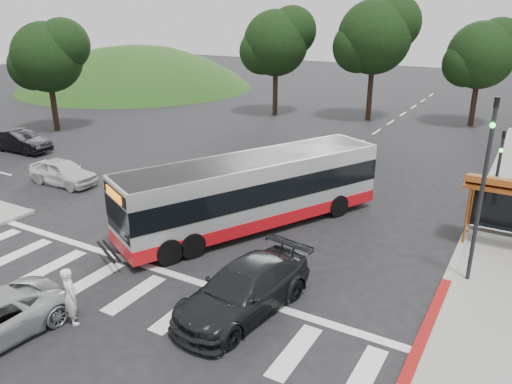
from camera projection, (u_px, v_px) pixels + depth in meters
The scene contains 16 objects.
ground at pixel (218, 238), 20.89m from camera, with size 140.00×140.00×0.00m, color black.
curb_east at pixel (475, 214), 23.15m from camera, with size 0.30×40.00×0.15m, color #9E9991.
curb_east_red at pixel (428, 326), 15.02m from camera, with size 0.32×6.00×0.15m, color maroon.
hillside_nw at pixel (137, 87), 60.23m from camera, with size 44.00×44.00×10.00m, color #234014.
crosswalk_ladder at pixel (134, 294), 16.82m from camera, with size 18.00×2.60×0.01m, color silver.
traffic_signal_ne_tall at pixel (484, 178), 16.26m from camera, with size 0.18×0.37×6.50m.
traffic_signal_ne_short at pixel (499, 164), 22.43m from camera, with size 0.18×0.37×4.00m.
tree_north_a at pixel (376, 36), 40.55m from camera, with size 6.60×6.15×10.17m.
tree_north_b at pixel (482, 54), 38.87m from camera, with size 5.72×5.33×8.43m.
tree_north_c at pixel (277, 42), 42.89m from camera, with size 6.16×5.74×9.30m.
tree_west_a at pixel (48, 56), 37.35m from camera, with size 5.72×5.33×8.43m.
transit_bus at pixel (253, 193), 21.56m from camera, with size 2.60×11.99×3.10m, color #B3B6B8, non-canonical shape.
pedestrian at pixel (71, 296), 15.03m from camera, with size 0.68×0.44×1.85m, color white.
dark_sedan at pixel (244, 289), 15.66m from camera, with size 2.16×5.32×1.54m, color black.
west_car_white at pixel (63, 172), 27.07m from camera, with size 1.64×4.07×1.39m, color silver.
west_car_black at pixel (21, 141), 33.21m from camera, with size 1.53×4.39×1.45m, color black.
Camera 1 is at (10.84, -15.57, 9.09)m, focal length 35.00 mm.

